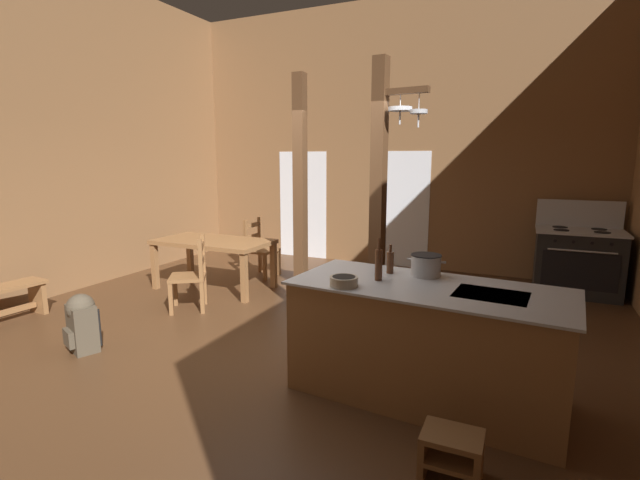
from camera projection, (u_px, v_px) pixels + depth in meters
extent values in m
cube|color=#4C301C|center=(272.00, 350.00, 4.74)|extent=(8.19, 8.89, 0.10)
cube|color=brown|center=(388.00, 137.00, 8.00)|extent=(8.19, 0.14, 4.59)
cube|color=brown|center=(17.00, 129.00, 5.86)|extent=(0.14, 8.89, 4.59)
cube|color=white|center=(303.00, 205.00, 8.85)|extent=(1.00, 0.01, 2.05)
cube|color=white|center=(405.00, 210.00, 8.02)|extent=(0.84, 0.01, 2.05)
cube|color=olive|center=(426.00, 343.00, 3.67)|extent=(2.17, 1.07, 0.92)
cube|color=#B7BABF|center=(428.00, 287.00, 3.59)|extent=(2.23, 1.14, 0.02)
cube|color=black|center=(491.00, 295.00, 3.36)|extent=(0.55, 0.44, 0.00)
cube|color=black|center=(438.00, 369.00, 4.12)|extent=(1.99, 0.21, 0.10)
cube|color=black|center=(577.00, 263.00, 6.49)|extent=(1.10, 0.77, 0.90)
cube|color=black|center=(579.00, 271.00, 6.15)|extent=(0.94, 0.01, 0.52)
cylinder|color=#B7BABF|center=(582.00, 251.00, 6.08)|extent=(0.83, 0.03, 0.02)
cube|color=#B7BABF|center=(580.00, 231.00, 6.41)|extent=(1.14, 0.81, 0.03)
cube|color=#B7BABF|center=(579.00, 214.00, 6.69)|extent=(1.14, 0.05, 0.40)
cylinder|color=black|center=(602.00, 232.00, 6.17)|extent=(0.20, 0.20, 0.01)
cylinder|color=black|center=(561.00, 230.00, 6.37)|extent=(0.20, 0.20, 0.01)
cylinder|color=black|center=(599.00, 229.00, 6.44)|extent=(0.20, 0.20, 0.01)
cylinder|color=black|center=(560.00, 227.00, 6.64)|extent=(0.20, 0.20, 0.01)
cylinder|color=black|center=(612.00, 244.00, 5.93)|extent=(0.04, 0.03, 0.04)
cylinder|color=black|center=(592.00, 243.00, 6.02)|extent=(0.04, 0.03, 0.04)
cylinder|color=black|center=(573.00, 242.00, 6.11)|extent=(0.04, 0.03, 0.04)
cylinder|color=black|center=(555.00, 241.00, 6.20)|extent=(0.04, 0.03, 0.04)
cube|color=brown|center=(378.00, 202.00, 4.80)|extent=(0.15, 0.15, 2.94)
cube|color=brown|center=(401.00, 91.00, 4.48)|extent=(0.58, 0.14, 0.06)
cylinder|color=#B7BABF|center=(400.00, 99.00, 4.50)|extent=(0.01, 0.01, 0.15)
cylinder|color=#B7BABF|center=(400.00, 109.00, 4.52)|extent=(0.26, 0.26, 0.04)
cylinder|color=#B7BABF|center=(400.00, 117.00, 4.53)|extent=(0.02, 0.02, 0.14)
cylinder|color=#B7BABF|center=(419.00, 100.00, 4.40)|extent=(0.01, 0.01, 0.19)
cylinder|color=#B7BABF|center=(419.00, 112.00, 4.42)|extent=(0.19, 0.19, 0.04)
cylinder|color=#B7BABF|center=(418.00, 120.00, 4.44)|extent=(0.02, 0.02, 0.14)
cube|color=brown|center=(300.00, 195.00, 5.68)|extent=(0.14, 0.14, 2.94)
cube|color=brown|center=(452.00, 436.00, 2.73)|extent=(0.36, 0.28, 0.04)
cube|color=brown|center=(425.00, 452.00, 2.83)|extent=(0.04, 0.28, 0.26)
cube|color=brown|center=(479.00, 466.00, 2.69)|extent=(0.04, 0.28, 0.26)
cube|color=brown|center=(451.00, 458.00, 2.76)|extent=(0.32, 0.28, 0.03)
cube|color=olive|center=(213.00, 242.00, 6.70)|extent=(1.70, 0.90, 0.06)
cube|color=olive|center=(190.00, 256.00, 7.44)|extent=(0.08, 0.08, 0.68)
cube|color=olive|center=(274.00, 266.00, 6.80)|extent=(0.08, 0.08, 0.68)
cube|color=olive|center=(155.00, 267.00, 6.74)|extent=(0.08, 0.08, 0.68)
cube|color=olive|center=(244.00, 278.00, 6.10)|extent=(0.08, 0.08, 0.68)
cube|color=brown|center=(188.00, 277.00, 5.80)|extent=(0.61, 0.61, 0.04)
cube|color=brown|center=(171.00, 299.00, 5.63)|extent=(0.07, 0.07, 0.41)
cube|color=brown|center=(175.00, 290.00, 6.00)|extent=(0.07, 0.07, 0.41)
cube|color=brown|center=(201.00, 277.00, 5.64)|extent=(0.07, 0.07, 0.95)
cube|color=brown|center=(204.00, 270.00, 6.01)|extent=(0.07, 0.07, 0.95)
cube|color=brown|center=(201.00, 245.00, 5.76)|extent=(0.24, 0.34, 0.07)
cube|color=brown|center=(202.00, 260.00, 5.79)|extent=(0.24, 0.34, 0.07)
cube|color=brown|center=(262.00, 251.00, 7.46)|extent=(0.48, 0.48, 0.04)
cube|color=brown|center=(279.00, 263.00, 7.57)|extent=(0.05, 0.05, 0.41)
cube|color=brown|center=(265.00, 268.00, 7.25)|extent=(0.05, 0.05, 0.41)
cube|color=brown|center=(260.00, 245.00, 7.71)|extent=(0.05, 0.05, 0.95)
cube|color=brown|center=(246.00, 249.00, 7.38)|extent=(0.05, 0.05, 0.95)
cube|color=brown|center=(252.00, 225.00, 7.48)|extent=(0.07, 0.38, 0.07)
cube|color=brown|center=(253.00, 236.00, 7.51)|extent=(0.07, 0.38, 0.07)
cube|color=olive|center=(38.00, 297.00, 5.72)|extent=(0.31, 0.08, 0.40)
cube|color=#4C4233|center=(83.00, 328.00, 4.58)|extent=(0.38, 0.33, 0.48)
cube|color=#4C4233|center=(69.00, 338.00, 4.51)|extent=(0.23, 0.14, 0.17)
cylinder|color=black|center=(99.00, 328.00, 4.60)|extent=(0.05, 0.05, 0.38)
cylinder|color=black|center=(93.00, 323.00, 4.74)|extent=(0.05, 0.05, 0.38)
sphere|color=#4C4233|center=(81.00, 307.00, 4.54)|extent=(0.36, 0.36, 0.27)
cylinder|color=#B7BABF|center=(426.00, 266.00, 3.87)|extent=(0.25, 0.25, 0.18)
cylinder|color=black|center=(426.00, 255.00, 3.85)|extent=(0.26, 0.26, 0.01)
cylinder|color=#B7BABF|center=(410.00, 259.00, 3.92)|extent=(0.05, 0.02, 0.02)
cylinder|color=#B7BABF|center=(443.00, 262.00, 3.80)|extent=(0.05, 0.02, 0.02)
cylinder|color=#B2A893|center=(344.00, 281.00, 3.57)|extent=(0.22, 0.22, 0.08)
cylinder|color=black|center=(344.00, 277.00, 3.56)|extent=(0.18, 0.18, 0.00)
cylinder|color=#56331E|center=(379.00, 265.00, 3.72)|extent=(0.06, 0.06, 0.26)
cylinder|color=#56331E|center=(379.00, 244.00, 3.69)|extent=(0.02, 0.02, 0.09)
cylinder|color=#56331E|center=(390.00, 263.00, 3.96)|extent=(0.06, 0.06, 0.19)
cylinder|color=#56331E|center=(391.00, 248.00, 3.94)|extent=(0.02, 0.02, 0.07)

